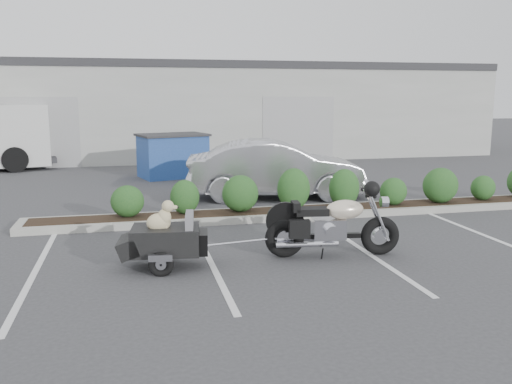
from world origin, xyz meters
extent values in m
plane|color=#38383A|center=(0.00, 0.00, 0.00)|extent=(90.00, 90.00, 0.00)
cube|color=#9E9E93|center=(1.00, 2.20, 0.07)|extent=(12.00, 1.00, 0.15)
cube|color=#9EA099|center=(0.00, 17.00, 2.00)|extent=(26.00, 10.00, 4.00)
torus|color=black|center=(-0.25, -0.73, 0.33)|extent=(0.68, 0.25, 0.66)
torus|color=black|center=(1.37, -0.95, 0.33)|extent=(0.68, 0.25, 0.66)
cylinder|color=silver|center=(-0.25, -0.73, 0.33)|extent=(0.29, 0.15, 0.28)
cylinder|color=silver|center=(1.37, -0.95, 0.33)|extent=(0.25, 0.13, 0.24)
cylinder|color=silver|center=(1.28, -1.04, 0.69)|extent=(0.43, 0.11, 0.88)
cylinder|color=silver|center=(1.31, -0.84, 0.69)|extent=(0.43, 0.11, 0.88)
cylinder|color=silver|center=(1.14, -0.92, 1.07)|extent=(0.13, 0.69, 0.03)
cylinder|color=silver|center=(1.42, -0.95, 0.91)|extent=(0.14, 0.19, 0.18)
sphere|color=black|center=(1.06, -1.21, 1.19)|extent=(0.29, 0.29, 0.26)
cube|color=silver|center=(0.48, -0.83, 0.47)|extent=(0.58, 0.41, 0.34)
cube|color=black|center=(0.58, -0.84, 0.35)|extent=(0.90, 0.22, 0.08)
ellipsoid|color=beige|center=(0.75, -0.86, 0.79)|extent=(0.70, 0.45, 0.33)
cube|color=black|center=(0.19, -0.79, 0.77)|extent=(0.58, 0.37, 0.12)
cube|color=black|center=(-0.07, -0.75, 0.86)|extent=(0.16, 0.31, 0.16)
cylinder|color=silver|center=(0.07, -0.95, 0.26)|extent=(1.04, 0.23, 0.09)
cylinder|color=silver|center=(0.12, -0.60, 0.26)|extent=(1.04, 0.23, 0.09)
cube|color=black|center=(-0.09, -1.03, 0.54)|extent=(0.35, 0.18, 0.30)
cube|color=black|center=(-2.22, -0.84, 0.45)|extent=(1.12, 0.84, 0.42)
cube|color=slate|center=(-1.84, -0.89, 0.71)|extent=(0.20, 0.62, 0.30)
cube|color=slate|center=(-2.17, -0.84, 0.55)|extent=(0.77, 0.70, 0.04)
cube|color=black|center=(-2.76, -0.76, 0.38)|extent=(0.46, 0.76, 0.36)
cube|color=black|center=(-1.67, -0.91, 0.40)|extent=(0.26, 0.52, 0.34)
torus|color=black|center=(-2.32, -1.24, 0.18)|extent=(0.40, 0.16, 0.39)
torus|color=black|center=(-2.21, -0.42, 0.18)|extent=(0.40, 0.16, 0.39)
cube|color=silver|center=(-2.33, -1.29, 0.30)|extent=(0.36, 0.13, 0.10)
cube|color=silver|center=(-2.20, -0.37, 0.30)|extent=(0.36, 0.13, 0.10)
cylinder|color=black|center=(-2.27, -0.83, 0.18)|extent=(0.16, 0.89, 0.04)
cylinder|color=silver|center=(-1.43, -0.94, 0.33)|extent=(0.59, 0.11, 0.04)
ellipsoid|color=#CCBB89|center=(-2.32, -0.84, 0.73)|extent=(0.40, 0.30, 0.30)
ellipsoid|color=#CCBB89|center=(-2.23, -0.85, 0.81)|extent=(0.24, 0.23, 0.27)
sphere|color=#CCBB89|center=(-2.17, -0.85, 0.98)|extent=(0.21, 0.21, 0.19)
ellipsoid|color=#CCBB89|center=(-2.08, -0.87, 0.96)|extent=(0.15, 0.10, 0.07)
sphere|color=black|center=(-2.02, -0.87, 0.96)|extent=(0.04, 0.04, 0.04)
ellipsoid|color=#CCBB89|center=(-2.22, -0.90, 1.00)|extent=(0.05, 0.05, 0.10)
ellipsoid|color=#CCBB89|center=(-2.20, -0.80, 1.00)|extent=(0.05, 0.05, 0.10)
cylinder|color=#CCBB89|center=(-2.21, -0.91, 0.62)|extent=(0.05, 0.05, 0.12)
cylinder|color=#CCBB89|center=(-2.19, -0.79, 0.62)|extent=(0.05, 0.05, 0.12)
imported|color=#B4B4BC|center=(0.98, 4.43, 0.76)|extent=(4.79, 2.31, 1.51)
cube|color=navy|center=(-1.34, 8.74, 0.68)|extent=(2.33, 1.86, 1.36)
cube|color=#2D2D30|center=(-1.34, 8.74, 1.38)|extent=(2.47, 2.00, 0.07)
cube|color=beige|center=(-6.67, 12.19, 1.23)|extent=(2.41, 2.64, 2.17)
cube|color=black|center=(-6.67, 12.19, 0.94)|extent=(0.47, 1.85, 0.99)
cylinder|color=black|center=(-6.63, 11.08, 0.44)|extent=(0.93, 0.46, 0.89)
cylinder|color=black|center=(-7.09, 13.21, 0.44)|extent=(0.93, 0.46, 0.89)
camera|label=1|loc=(-2.70, -9.13, 2.68)|focal=38.00mm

